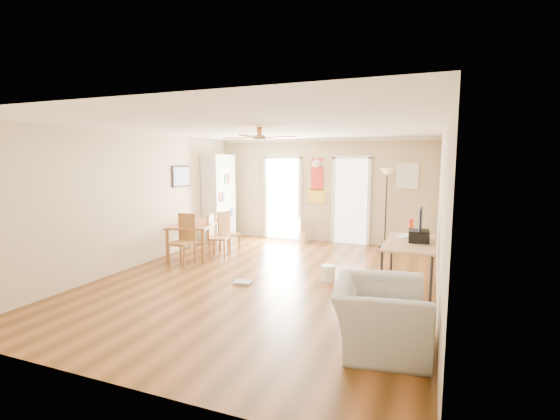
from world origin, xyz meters
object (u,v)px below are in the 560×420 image
at_px(printer, 419,236).
at_px(wastebasket_a, 328,273).
at_px(trash_can, 304,231).
at_px(torchiere_lamp, 386,209).
at_px(dining_chair_near, 182,240).
at_px(computer_desk, 409,267).
at_px(armchair, 380,316).
at_px(dining_chair_right_a, 230,232).
at_px(dining_chair_right_b, 219,236).
at_px(bookshelf, 219,198).
at_px(dining_table, 196,239).

distance_m(printer, wastebasket_a, 1.63).
bearing_deg(trash_can, torchiere_lamp, 0.56).
xyz_separation_m(dining_chair_near, computer_desk, (4.26, -0.01, -0.10)).
distance_m(computer_desk, armchair, 2.09).
height_order(torchiere_lamp, computer_desk, torchiere_lamp).
bearing_deg(torchiere_lamp, printer, -74.30).
xyz_separation_m(dining_chair_right_a, dining_chair_right_b, (0.00, -0.48, 0.01)).
bearing_deg(computer_desk, dining_chair_right_b, 167.57).
bearing_deg(dining_chair_right_a, dining_chair_near, -178.68).
distance_m(wastebasket_a, armchair, 2.46).
height_order(dining_chair_near, trash_can, dining_chair_near).
xyz_separation_m(dining_chair_right_b, dining_chair_near, (-0.34, -0.86, 0.04)).
xyz_separation_m(bookshelf, torchiere_lamp, (4.13, 0.54, -0.16)).
distance_m(trash_can, torchiere_lamp, 2.08).
relative_size(dining_chair_right_b, printer, 2.57).
distance_m(dining_chair_right_a, trash_can, 2.07).
distance_m(dining_chair_right_b, torchiere_lamp, 3.90).
bearing_deg(computer_desk, bookshelf, 152.94).
xyz_separation_m(bookshelf, dining_chair_near, (0.57, -2.46, -0.60)).
bearing_deg(dining_chair_right_a, printer, -92.23).
xyz_separation_m(wastebasket_a, armchair, (1.15, -2.17, 0.23)).
relative_size(dining_chair_right_a, armchair, 0.80).
relative_size(trash_can, printer, 1.66).
bearing_deg(dining_chair_right_b, bookshelf, 15.23).
height_order(bookshelf, dining_chair_right_a, bookshelf).
height_order(dining_table, torchiere_lamp, torchiere_lamp).
height_order(dining_chair_right_a, wastebasket_a, dining_chair_right_a).
distance_m(dining_chair_near, armchair, 4.59).
bearing_deg(trash_can, dining_table, -129.35).
distance_m(trash_can, armchair, 5.67).
bearing_deg(printer, armchair, -101.99).
height_order(trash_can, computer_desk, computer_desk).
bearing_deg(bookshelf, armchair, -42.33).
height_order(trash_can, armchair, armchair).
bearing_deg(bookshelf, torchiere_lamp, 9.50).
relative_size(torchiere_lamp, wastebasket_a, 6.90).
height_order(bookshelf, dining_table, bookshelf).
bearing_deg(dining_chair_right_a, wastebasket_a, -100.41).
bearing_deg(bookshelf, computer_desk, -25.03).
distance_m(bookshelf, dining_chair_near, 2.60).
bearing_deg(trash_can, dining_chair_near, -117.83).
height_order(dining_chair_right_b, wastebasket_a, dining_chair_right_b).
distance_m(bookshelf, dining_chair_right_a, 1.58).
bearing_deg(dining_table, torchiere_lamp, 30.27).
distance_m(dining_chair_right_b, armchair, 4.77).
bearing_deg(dining_chair_right_b, printer, -115.64).
xyz_separation_m(dining_table, trash_can, (1.79, 2.18, -0.06)).
xyz_separation_m(dining_chair_right_a, dining_chair_near, (-0.34, -1.34, 0.05)).
xyz_separation_m(dining_chair_right_b, wastebasket_a, (2.60, -0.78, -0.32)).
xyz_separation_m(dining_chair_right_a, trash_can, (1.24, 1.65, -0.16)).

